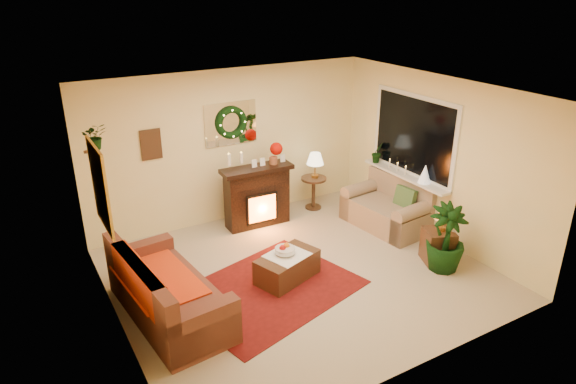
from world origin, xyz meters
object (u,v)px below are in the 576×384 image
sofa (169,285)px  side_table_round (313,192)px  end_table_square (438,245)px  loveseat (387,203)px  fireplace (257,195)px  coffee_table (287,266)px

sofa → side_table_round: (3.31, 1.83, -0.10)m
sofa → end_table_square: size_ratio=3.99×
loveseat → end_table_square: loveseat is taller
fireplace → loveseat: (1.85, -1.16, -0.13)m
sofa → coffee_table: (1.68, -0.01, -0.22)m
sofa → side_table_round: sofa is taller
coffee_table → loveseat: bearing=-3.8°
sofa → fireplace: fireplace is taller
coffee_table → fireplace: bearing=57.7°
fireplace → end_table_square: fireplace is taller
sofa → side_table_round: size_ratio=3.37×
end_table_square → coffee_table: end_table_square is taller
side_table_round → coffee_table: 2.47m
fireplace → side_table_round: 1.22m
sofa → end_table_square: sofa is taller
end_table_square → coffee_table: (-2.18, 0.70, -0.06)m
end_table_square → loveseat: bearing=85.5°
sofa → loveseat: bearing=2.7°
coffee_table → side_table_round: bearing=30.2°
sofa → fireplace: size_ratio=1.88×
end_table_square → coffee_table: 2.29m
fireplace → loveseat: bearing=-29.9°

